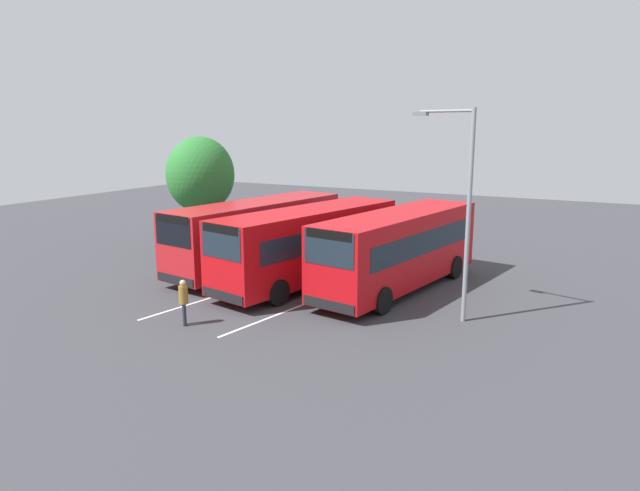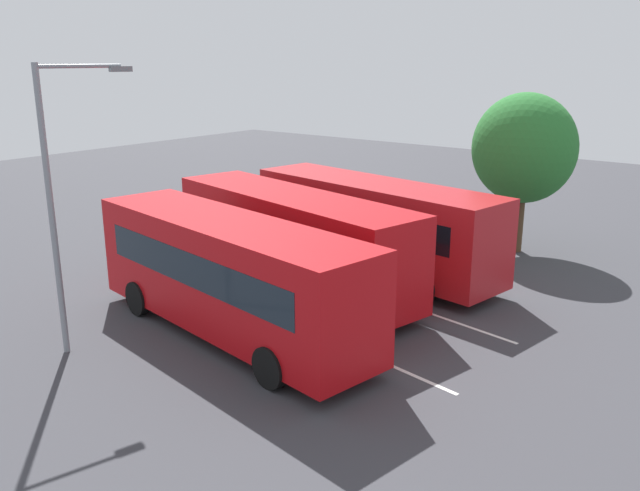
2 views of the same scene
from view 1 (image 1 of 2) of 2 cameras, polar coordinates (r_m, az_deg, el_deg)
name	(u,v)px [view 1 (image 1 of 2)]	position (r m, az deg, el deg)	size (l,w,h in m)	color
ground_plane	(311,282)	(25.60, -0.91, -3.69)	(71.93, 71.93, 0.00)	#38383D
bus_far_left	(257,233)	(27.54, -6.32, 1.26)	(10.23, 3.96, 3.32)	#AD191E
bus_center_left	(309,243)	(24.99, -1.14, 0.25)	(10.25, 4.42, 3.32)	#B70C11
bus_center_right	(398,248)	(24.25, 7.80, -0.22)	(10.23, 3.99, 3.32)	#B70C11
pedestrian	(184,299)	(20.52, -13.42, -5.18)	(0.45, 0.45, 1.64)	#232833
street_lamp	(463,201)	(20.46, 14.04, 4.32)	(0.78, 2.39, 7.45)	gray
depot_tree	(201,175)	(33.14, -11.80, 6.88)	(4.05, 3.64, 6.27)	#4C3823
lane_stripe_outer_left	(277,277)	(26.48, -4.33, -3.18)	(14.98, 0.12, 0.01)	silver
lane_stripe_inner_left	(347,288)	(24.81, 2.75, -4.20)	(14.98, 0.12, 0.01)	silver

